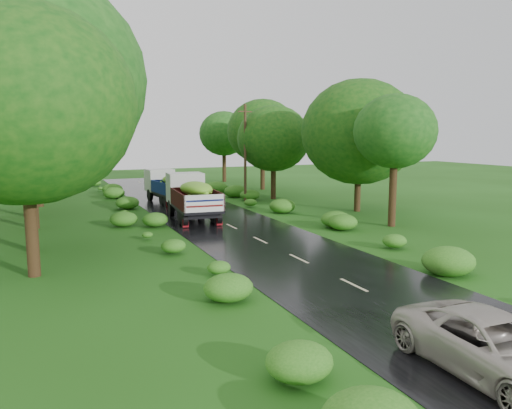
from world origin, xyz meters
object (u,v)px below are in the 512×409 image
truck_far (167,184)px  truck_near (191,194)px  car (495,346)px  utility_pole (245,152)px

truck_far → truck_near: bearing=-98.5°
truck_far → car: bearing=-95.8°
truck_far → utility_pole: bearing=-25.1°
car → truck_near: bearing=91.9°
truck_near → car: truck_near is taller
car → utility_pole: 28.83m
car → truck_far: bearing=90.9°
truck_near → car: (0.34, -22.11, -0.84)m
truck_near → truck_far: size_ratio=1.10×
truck_far → car: size_ratio=1.25×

